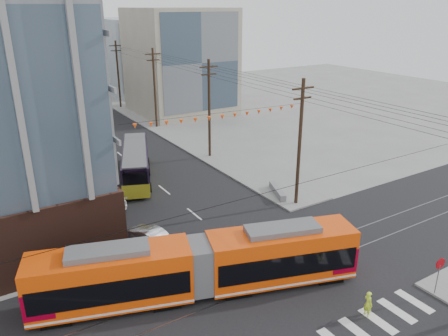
{
  "coord_description": "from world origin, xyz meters",
  "views": [
    {
      "loc": [
        -15.28,
        -15.15,
        16.49
      ],
      "look_at": [
        1.23,
        11.28,
        4.76
      ],
      "focal_mm": 35.0,
      "sensor_mm": 36.0,
      "label": 1
    }
  ],
  "objects": [
    {
      "name": "ground",
      "position": [
        0.0,
        0.0,
        0.0
      ],
      "size": [
        160.0,
        160.0,
        0.0
      ],
      "primitive_type": "plane",
      "color": "slate"
    },
    {
      "name": "city_bus",
      "position": [
        -1.08,
        24.23,
        1.63
      ],
      "size": [
        6.49,
        11.6,
        3.25
      ],
      "primitive_type": null,
      "rotation": [
        0.0,
        0.0,
        -0.37
      ],
      "color": "black",
      "rests_on": "ground"
    },
    {
      "name": "parked_car_silver",
      "position": [
        -5.09,
        11.42,
        0.67
      ],
      "size": [
        2.42,
        4.27,
        1.33
      ],
      "primitive_type": "imported",
      "rotation": [
        0.0,
        0.0,
        3.41
      ],
      "color": "#AEAFB5",
      "rests_on": "ground"
    },
    {
      "name": "utility_pole_far",
      "position": [
        8.5,
        56.0,
        5.5
      ],
      "size": [
        0.3,
        0.3,
        11.0
      ],
      "primitive_type": "cylinder",
      "color": "black",
      "rests_on": "ground"
    },
    {
      "name": "bg_bldg_ne_far",
      "position": [
        18.0,
        68.0,
        7.0
      ],
      "size": [
        16.0,
        16.0,
        14.0
      ],
      "primitive_type": "cube",
      "color": "#8C99A5",
      "rests_on": "ground"
    },
    {
      "name": "parked_car_grey",
      "position": [
        -6.05,
        21.63,
        0.71
      ],
      "size": [
        3.88,
        5.59,
        1.42
      ],
      "primitive_type": "imported",
      "rotation": [
        0.0,
        0.0,
        3.47
      ],
      "color": "#575A5E",
      "rests_on": "ground"
    },
    {
      "name": "bg_bldg_ne_near",
      "position": [
        16.0,
        48.0,
        8.0
      ],
      "size": [
        14.0,
        14.0,
        16.0
      ],
      "primitive_type": "cube",
      "color": "gray",
      "rests_on": "ground"
    },
    {
      "name": "jersey_barrier",
      "position": [
        8.3,
        13.35,
        0.36
      ],
      "size": [
        2.1,
        3.69,
        0.73
      ],
      "primitive_type": "cube",
      "rotation": [
        0.0,
        0.0,
        -0.38
      ],
      "color": "gray",
      "rests_on": "ground"
    },
    {
      "name": "streetcar",
      "position": [
        -4.75,
        4.43,
        1.87
      ],
      "size": [
        19.31,
        8.54,
        3.74
      ],
      "primitive_type": null,
      "rotation": [
        0.0,
        0.0,
        -0.31
      ],
      "color": "#EC4307",
      "rests_on": "ground"
    },
    {
      "name": "parked_car_white",
      "position": [
        -5.47,
        19.62,
        0.7
      ],
      "size": [
        2.19,
        4.91,
        1.4
      ],
      "primitive_type": "imported",
      "rotation": [
        0.0,
        0.0,
        3.19
      ],
      "color": "beige",
      "rests_on": "ground"
    },
    {
      "name": "pedestrian",
      "position": [
        2.24,
        -2.33,
        0.79
      ],
      "size": [
        0.45,
        0.62,
        1.58
      ],
      "primitive_type": "imported",
      "rotation": [
        0.0,
        0.0,
        1.44
      ],
      "color": "#D7FD30",
      "rests_on": "ground"
    },
    {
      "name": "stop_sign",
      "position": [
        7.15,
        -3.24,
        1.21
      ],
      "size": [
        0.81,
        0.81,
        2.42
      ],
      "primitive_type": null,
      "rotation": [
        0.0,
        0.0,
        -0.11
      ],
      "color": "#9F0008",
      "rests_on": "ground"
    }
  ]
}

